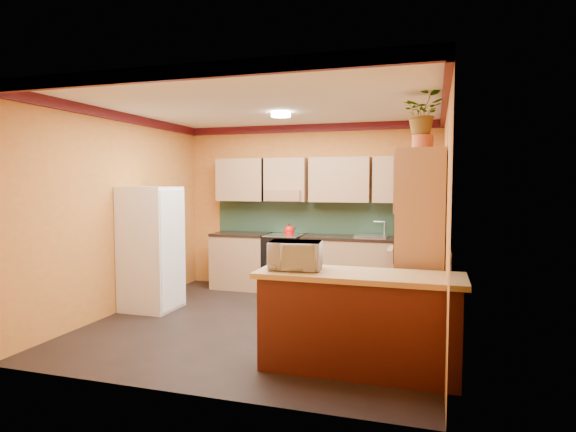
# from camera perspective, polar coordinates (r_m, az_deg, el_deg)

# --- Properties ---
(room_shell) EXTENTS (4.24, 4.24, 2.72)m
(room_shell) POSITION_cam_1_polar(r_m,az_deg,el_deg) (6.18, -1.58, 7.06)
(room_shell) COLOR black
(room_shell) RESTS_ON ground
(base_cabinets_back) EXTENTS (3.65, 0.60, 0.88)m
(base_cabinets_back) POSITION_cam_1_polar(r_m,az_deg,el_deg) (7.67, 4.01, -5.90)
(base_cabinets_back) COLOR #A58157
(base_cabinets_back) RESTS_ON ground
(countertop_back) EXTENTS (3.65, 0.62, 0.04)m
(countertop_back) POSITION_cam_1_polar(r_m,az_deg,el_deg) (7.61, 4.03, -2.48)
(countertop_back) COLOR black
(countertop_back) RESTS_ON base_cabinets_back
(stove) EXTENTS (0.58, 0.58, 0.91)m
(stove) POSITION_cam_1_polar(r_m,az_deg,el_deg) (7.83, -0.46, -5.57)
(stove) COLOR black
(stove) RESTS_ON ground
(kettle) EXTENTS (0.19, 0.19, 0.18)m
(kettle) POSITION_cam_1_polar(r_m,az_deg,el_deg) (7.68, 0.13, -1.66)
(kettle) COLOR red
(kettle) RESTS_ON stove
(sink) EXTENTS (0.48, 0.40, 0.03)m
(sink) POSITION_cam_1_polar(r_m,az_deg,el_deg) (7.47, 9.84, -2.39)
(sink) COLOR silver
(sink) RESTS_ON countertop_back
(base_cabinets_right) EXTENTS (0.60, 0.80, 0.88)m
(base_cabinets_right) POSITION_cam_1_polar(r_m,az_deg,el_deg) (6.68, 15.21, -7.53)
(base_cabinets_right) COLOR #A58157
(base_cabinets_right) RESTS_ON ground
(countertop_right) EXTENTS (0.62, 0.80, 0.04)m
(countertop_right) POSITION_cam_1_polar(r_m,az_deg,el_deg) (6.60, 15.28, -3.62)
(countertop_right) COLOR black
(countertop_right) RESTS_ON base_cabinets_right
(fridge) EXTENTS (0.68, 0.66, 1.70)m
(fridge) POSITION_cam_1_polar(r_m,az_deg,el_deg) (6.91, -15.93, -3.71)
(fridge) COLOR white
(fridge) RESTS_ON ground
(pantry) EXTENTS (0.48, 0.90, 2.10)m
(pantry) POSITION_cam_1_polar(r_m,az_deg,el_deg) (5.33, 15.41, -3.80)
(pantry) COLOR #A58157
(pantry) RESTS_ON ground
(fern_pot) EXTENTS (0.22, 0.22, 0.16)m
(fern_pot) POSITION_cam_1_polar(r_m,az_deg,el_deg) (5.34, 15.65, 8.37)
(fern_pot) COLOR #AD4C2A
(fern_pot) RESTS_ON pantry
(fern) EXTENTS (0.42, 0.36, 0.45)m
(fern) POSITION_cam_1_polar(r_m,az_deg,el_deg) (5.38, 15.72, 11.63)
(fern) COLOR #A58157
(fern) RESTS_ON fern_pot
(breakfast_bar) EXTENTS (1.80, 0.55, 0.88)m
(breakfast_bar) POSITION_cam_1_polar(r_m,az_deg,el_deg) (4.62, 8.33, -12.66)
(breakfast_bar) COLOR #4A1D11
(breakfast_bar) RESTS_ON ground
(bar_top) EXTENTS (1.90, 0.65, 0.05)m
(bar_top) POSITION_cam_1_polar(r_m,az_deg,el_deg) (4.51, 8.39, -6.98)
(bar_top) COLOR tan
(bar_top) RESTS_ON breakfast_bar
(microwave) EXTENTS (0.52, 0.38, 0.27)m
(microwave) POSITION_cam_1_polar(r_m,az_deg,el_deg) (4.61, 0.86, -4.68)
(microwave) COLOR white
(microwave) RESTS_ON bar_top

